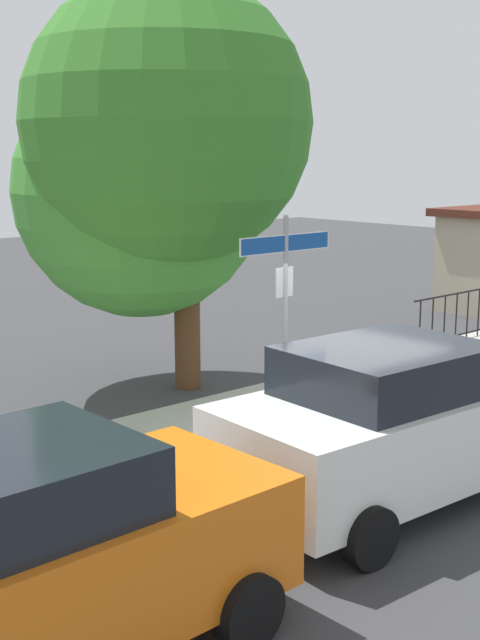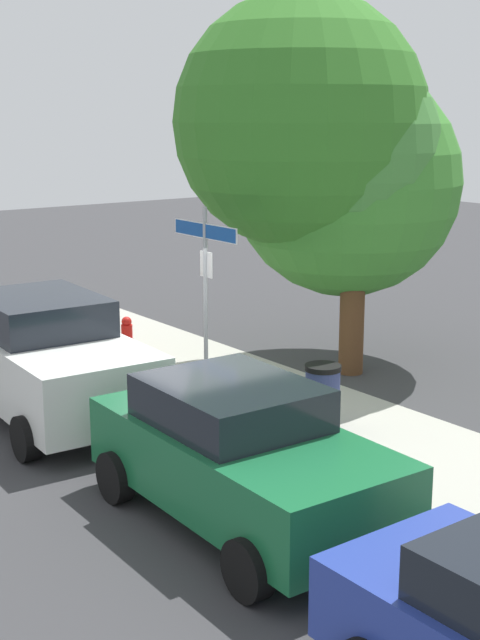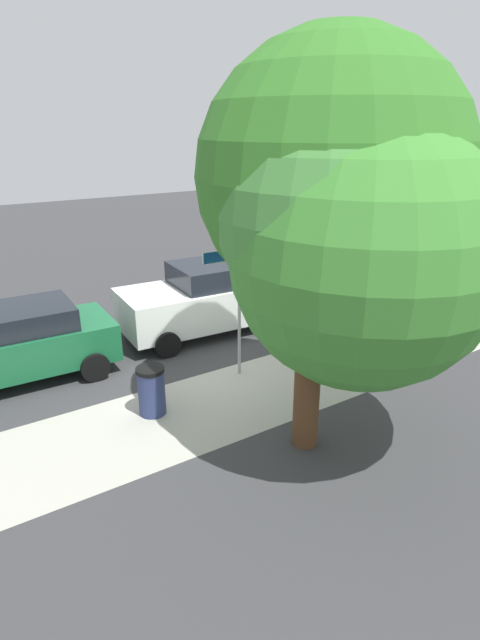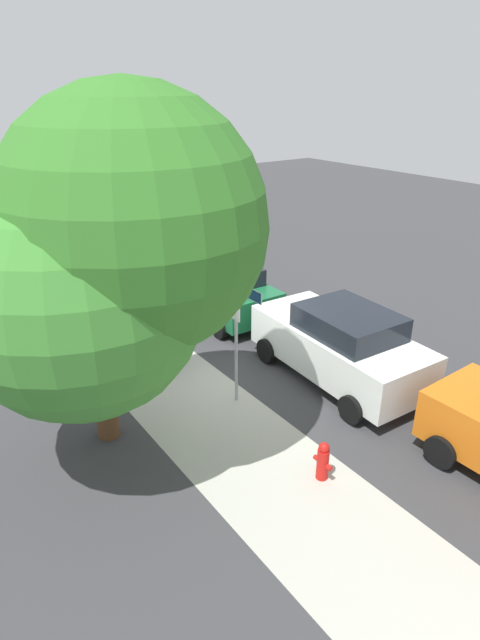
{
  "view_description": "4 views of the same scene",
  "coord_description": "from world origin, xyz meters",
  "px_view_note": "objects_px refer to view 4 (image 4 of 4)",
  "views": [
    {
      "loc": [
        -8.84,
        -7.91,
        4.0
      ],
      "look_at": [
        -1.01,
        0.89,
        1.67
      ],
      "focal_mm": 47.19,
      "sensor_mm": 36.0,
      "label": 1
    },
    {
      "loc": [
        11.23,
        -7.76,
        4.66
      ],
      "look_at": [
        -0.16,
        0.79,
        1.33
      ],
      "focal_mm": 50.29,
      "sensor_mm": 36.0,
      "label": 2
    },
    {
      "loc": [
        4.9,
        8.93,
        5.26
      ],
      "look_at": [
        -0.95,
        -0.13,
        1.04
      ],
      "focal_mm": 28.1,
      "sensor_mm": 36.0,
      "label": 3
    },
    {
      "loc": [
        -8.61,
        6.05,
        6.55
      ],
      "look_at": [
        -0.06,
        -0.08,
        1.68
      ],
      "focal_mm": 28.6,
      "sensor_mm": 36.0,
      "label": 4
    }
  ],
  "objects_px": {
    "street_sign": "(236,311)",
    "trash_bin": "(167,348)",
    "car_green": "(222,289)",
    "shade_tree": "(107,256)",
    "car_black": "(108,220)",
    "car_white": "(340,344)",
    "car_blue": "(160,252)",
    "fire_hydrant": "(323,461)"
  },
  "relations": [
    {
      "from": "car_white",
      "to": "fire_hydrant",
      "type": "bearing_deg",
      "value": 133.28
    },
    {
      "from": "fire_hydrant",
      "to": "car_blue",
      "type": "bearing_deg",
      "value": -13.92
    },
    {
      "from": "car_white",
      "to": "shade_tree",
      "type": "bearing_deg",
      "value": 87.78
    },
    {
      "from": "shade_tree",
      "to": "car_green",
      "type": "xyz_separation_m",
      "value": [
        4.31,
        -5.13,
        -3.14
      ]
    },
    {
      "from": "car_blue",
      "to": "car_green",
      "type": "bearing_deg",
      "value": 175.67
    },
    {
      "from": "car_blue",
      "to": "car_black",
      "type": "xyz_separation_m",
      "value": [
        4.8,
        0.06,
        0.26
      ]
    },
    {
      "from": "shade_tree",
      "to": "trash_bin",
      "type": "relative_size",
      "value": 6.85
    },
    {
      "from": "car_green",
      "to": "car_black",
      "type": "xyz_separation_m",
      "value": [
        9.6,
        -0.3,
        0.19
      ]
    },
    {
      "from": "shade_tree",
      "to": "car_blue",
      "type": "xyz_separation_m",
      "value": [
        9.11,
        -5.49,
        -3.2
      ]
    },
    {
      "from": "car_white",
      "to": "car_black",
      "type": "relative_size",
      "value": 1.01
    },
    {
      "from": "shade_tree",
      "to": "trash_bin",
      "type": "xyz_separation_m",
      "value": [
        2.5,
        -2.24,
        -3.49
      ]
    },
    {
      "from": "trash_bin",
      "to": "street_sign",
      "type": "bearing_deg",
      "value": -167.93
    },
    {
      "from": "street_sign",
      "to": "car_green",
      "type": "height_order",
      "value": "street_sign"
    },
    {
      "from": "street_sign",
      "to": "car_black",
      "type": "distance_m",
      "value": 14.05
    },
    {
      "from": "shade_tree",
      "to": "fire_hydrant",
      "type": "distance_m",
      "value": 5.23
    },
    {
      "from": "car_green",
      "to": "trash_bin",
      "type": "relative_size",
      "value": 4.19
    },
    {
      "from": "car_white",
      "to": "trash_bin",
      "type": "xyz_separation_m",
      "value": [
        2.99,
        3.05,
        -0.46
      ]
    },
    {
      "from": "street_sign",
      "to": "fire_hydrant",
      "type": "height_order",
      "value": "street_sign"
    },
    {
      "from": "car_black",
      "to": "car_green",
      "type": "bearing_deg",
      "value": 179.73
    },
    {
      "from": "street_sign",
      "to": "car_blue",
      "type": "height_order",
      "value": "street_sign"
    },
    {
      "from": "car_white",
      "to": "car_black",
      "type": "distance_m",
      "value": 14.4
    },
    {
      "from": "car_blue",
      "to": "trash_bin",
      "type": "bearing_deg",
      "value": 153.73
    },
    {
      "from": "shade_tree",
      "to": "fire_hydrant",
      "type": "relative_size",
      "value": 8.61
    },
    {
      "from": "shade_tree",
      "to": "car_black",
      "type": "xyz_separation_m",
      "value": [
        13.91,
        -5.43,
        -2.95
      ]
    },
    {
      "from": "car_white",
      "to": "car_blue",
      "type": "bearing_deg",
      "value": 1.86
    },
    {
      "from": "shade_tree",
      "to": "car_black",
      "type": "distance_m",
      "value": 15.22
    },
    {
      "from": "street_sign",
      "to": "shade_tree",
      "type": "relative_size",
      "value": 0.47
    },
    {
      "from": "car_green",
      "to": "car_white",
      "type": "bearing_deg",
      "value": -176.49
    },
    {
      "from": "car_white",
      "to": "car_black",
      "type": "height_order",
      "value": "car_black"
    },
    {
      "from": "fire_hydrant",
      "to": "car_green",
      "type": "bearing_deg",
      "value": -20.0
    },
    {
      "from": "car_white",
      "to": "car_green",
      "type": "relative_size",
      "value": 1.14
    },
    {
      "from": "street_sign",
      "to": "car_green",
      "type": "distance_m",
      "value": 4.98
    },
    {
      "from": "car_white",
      "to": "fire_hydrant",
      "type": "xyz_separation_m",
      "value": [
        -2.33,
        2.75,
        -0.57
      ]
    },
    {
      "from": "car_green",
      "to": "trash_bin",
      "type": "bearing_deg",
      "value": 123.65
    },
    {
      "from": "street_sign",
      "to": "car_blue",
      "type": "bearing_deg",
      "value": -17.14
    },
    {
      "from": "fire_hydrant",
      "to": "street_sign",
      "type": "bearing_deg",
      "value": -3.8
    },
    {
      "from": "street_sign",
      "to": "car_white",
      "type": "relative_size",
      "value": 0.68
    },
    {
      "from": "street_sign",
      "to": "trash_bin",
      "type": "distance_m",
      "value": 2.94
    },
    {
      "from": "shade_tree",
      "to": "trash_bin",
      "type": "bearing_deg",
      "value": -41.77
    },
    {
      "from": "car_green",
      "to": "shade_tree",
      "type": "bearing_deg",
      "value": 131.69
    },
    {
      "from": "street_sign",
      "to": "fire_hydrant",
      "type": "relative_size",
      "value": 4.06
    },
    {
      "from": "shade_tree",
      "to": "fire_hydrant",
      "type": "bearing_deg",
      "value": -137.98
    }
  ]
}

